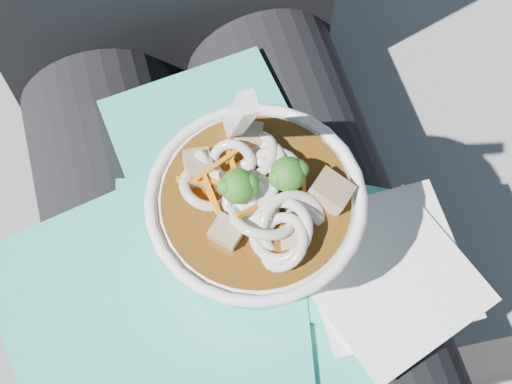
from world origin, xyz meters
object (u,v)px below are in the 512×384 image
object	(u,v)px
lap	(236,271)
udon_bowl	(256,215)
stone_ledge	(213,242)
plastic_bag	(221,284)
person_body	(210,175)

from	to	relation	value
lap	udon_bowl	bearing A→B (deg)	-40.17
stone_ledge	lap	xyz separation A→B (m)	(0.00, -0.15, 0.30)
stone_ledge	udon_bowl	xyz separation A→B (m)	(0.02, -0.16, 0.45)
plastic_bag	udon_bowl	size ratio (longest dim) A/B	1.97
plastic_bag	person_body	bearing A→B (deg)	80.85
person_body	lap	bearing A→B (deg)	-90.00
lap	plastic_bag	world-z (taller)	plastic_bag
stone_ledge	lap	bearing A→B (deg)	-90.00
stone_ledge	plastic_bag	world-z (taller)	plastic_bag
stone_ledge	plastic_bag	distance (m)	0.43
lap	plastic_bag	xyz separation A→B (m)	(-0.02, -0.04, 0.09)
stone_ledge	person_body	xyz separation A→B (m)	(0.00, -0.06, 0.33)
stone_ledge	plastic_bag	size ratio (longest dim) A/B	2.47
person_body	plastic_bag	bearing A→B (deg)	-99.15
lap	stone_ledge	bearing A→B (deg)	90.00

